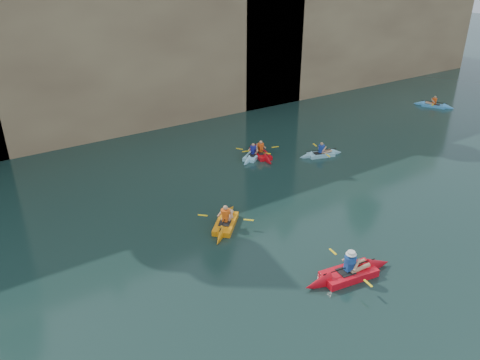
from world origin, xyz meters
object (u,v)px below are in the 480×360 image
main_kayaker (349,273)px  kayaker_orange (226,223)px  kayaker_ltblue_near (321,154)px  kayaker_red_far (261,153)px

main_kayaker → kayaker_orange: main_kayaker is taller
kayaker_ltblue_near → kayaker_red_far: bearing=161.0°
main_kayaker → kayaker_orange: bearing=117.3°
main_kayaker → kayaker_ltblue_near: main_kayaker is taller
kayaker_ltblue_near → kayaker_orange: bearing=-142.1°
main_kayaker → kayaker_ltblue_near: 11.05m
kayaker_orange → kayaker_ltblue_near: size_ratio=1.03×
main_kayaker → kayaker_ltblue_near: size_ratio=1.36×
main_kayaker → kayaker_ltblue_near: bearing=61.3°
kayaker_orange → kayaker_ltblue_near: 9.17m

